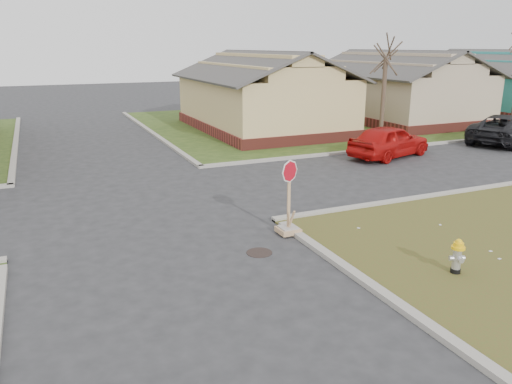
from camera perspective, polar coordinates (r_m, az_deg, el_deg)
name	(u,v)px	position (r m, az deg, el deg)	size (l,w,h in m)	color
ground	(167,260)	(12.24, -10.13, -7.66)	(120.00, 120.00, 0.00)	#28292B
verge_far_right	(403,116)	(38.21, 16.47, 8.38)	(37.00, 19.00, 0.05)	#283F16
curbs	(129,202)	(16.85, -14.27, -1.15)	(80.00, 40.00, 0.12)	#9A958B
manhole	(259,253)	(12.44, 0.38, -6.94)	(0.64, 0.64, 0.01)	black
side_house_yellow	(262,93)	(30.25, 0.67, 11.21)	(7.60, 11.60, 4.70)	maroon
side_house_tan	(397,88)	(35.57, 15.80, 11.39)	(7.60, 11.60, 4.70)	maroon
side_house_teal	(504,83)	(42.60, 26.48, 11.06)	(7.60, 11.60, 4.70)	maroon
tree_mid_right	(383,102)	(26.94, 14.30, 9.99)	(0.22, 0.22, 4.20)	#453428
fire_hydrant	(457,254)	(11.99, 22.02, -6.61)	(0.30, 0.30, 0.81)	black
stop_sign	(288,217)	(13.47, 3.74, -2.91)	(0.58, 0.56, 2.03)	#A07C56
red_sedan	(389,141)	(23.63, 14.98, 5.65)	(1.77, 4.39, 1.50)	#B20E0C
dark_pickup	(506,129)	(29.29, 26.64, 6.46)	(2.47, 5.35, 1.49)	black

